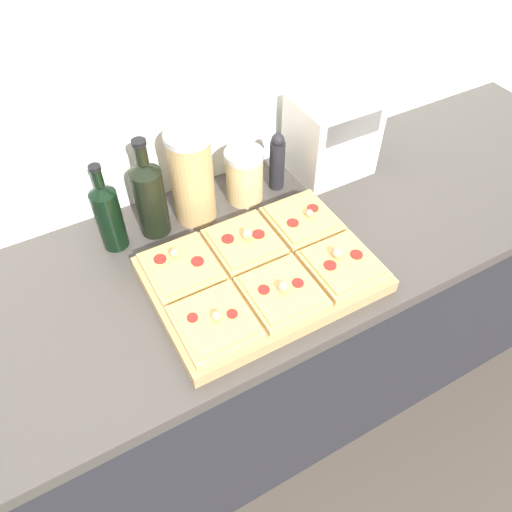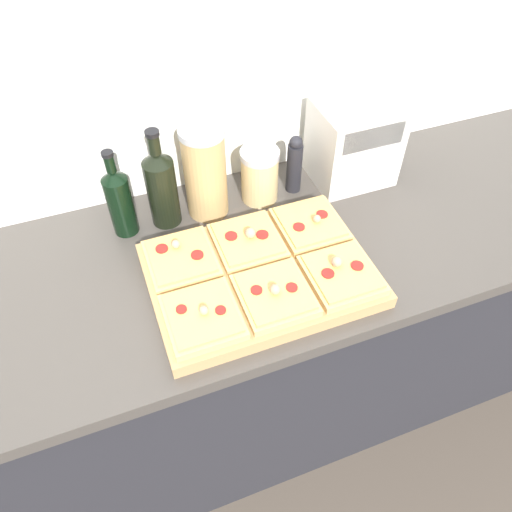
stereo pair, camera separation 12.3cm
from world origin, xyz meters
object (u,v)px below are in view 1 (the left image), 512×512
pepper_mill (277,162)px  toaster_oven (331,135)px  wine_bottle (150,196)px  olive_oil_bottle (108,215)px  cutting_board (262,274)px  grain_jar_short (244,175)px  grain_jar_tall (192,177)px

pepper_mill → toaster_oven: size_ratio=0.73×
wine_bottle → pepper_mill: 0.38m
olive_oil_bottle → wine_bottle: (0.11, 0.00, 0.01)m
cutting_board → grain_jar_short: bearing=69.5°
grain_jar_tall → pepper_mill: bearing=0.0°
wine_bottle → grain_jar_short: size_ratio=1.80×
wine_bottle → grain_jar_short: 0.28m
cutting_board → grain_jar_tall: bearing=98.5°
olive_oil_bottle → grain_jar_tall: size_ratio=0.96×
wine_bottle → olive_oil_bottle: bearing=180.0°
cutting_board → grain_jar_short: 0.32m
cutting_board → toaster_oven: size_ratio=2.15×
toaster_oven → pepper_mill: bearing=179.7°
wine_bottle → grain_jar_short: bearing=0.0°
cutting_board → wine_bottle: (-0.17, 0.30, 0.10)m
grain_jar_tall → pepper_mill: 0.27m
pepper_mill → grain_jar_tall: bearing=180.0°
grain_jar_short → grain_jar_tall: bearing=180.0°
cutting_board → pepper_mill: size_ratio=2.96×
grain_jar_short → toaster_oven: (0.29, -0.00, 0.04)m
toaster_oven → olive_oil_bottle: bearing=179.9°
wine_bottle → toaster_oven: size_ratio=1.15×
grain_jar_short → wine_bottle: bearing=180.0°
grain_jar_tall → grain_jar_short: grain_jar_tall is taller
grain_jar_tall → toaster_oven: 0.45m
olive_oil_bottle → pepper_mill: size_ratio=1.41×
cutting_board → wine_bottle: 0.35m
wine_bottle → toaster_oven: wine_bottle is taller
cutting_board → grain_jar_tall: 0.32m
grain_jar_tall → grain_jar_short: 0.16m
olive_oil_bottle → pepper_mill: olive_oil_bottle is taller
grain_jar_tall → cutting_board: bearing=-81.5°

